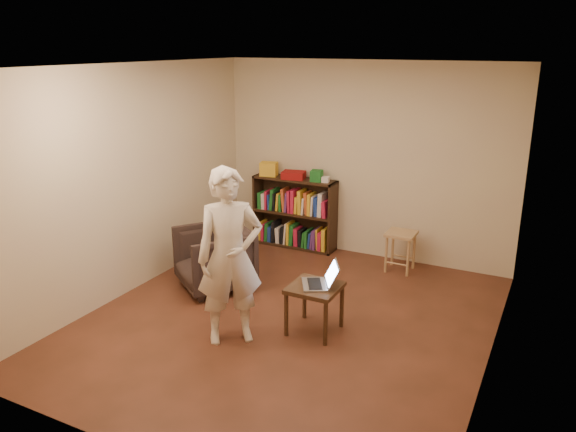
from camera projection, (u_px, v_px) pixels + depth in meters
The scene contains 15 objects.
floor at pixel (287, 321), 5.90m from camera, with size 4.50×4.50×0.00m, color #422315.
ceiling at pixel (287, 66), 5.13m from camera, with size 4.50×4.50×0.00m, color silver.
wall_back at pixel (364, 161), 7.43m from camera, with size 4.00×4.00×0.00m, color beige.
wall_left at pixel (131, 181), 6.38m from camera, with size 4.50×4.50×0.00m, color beige.
wall_right at pixel (502, 232), 4.65m from camera, with size 4.50×4.50×0.00m, color beige.
bookshelf at pixel (295, 216), 7.96m from camera, with size 1.20×0.30×1.00m.
box_yellow at pixel (269, 169), 7.91m from camera, with size 0.23×0.17×0.19m, color gold.
red_cloth at pixel (294, 175), 7.74m from camera, with size 0.31×0.23×0.10m, color maroon.
box_green at pixel (317, 176), 7.60m from camera, with size 0.15×0.15×0.15m, color #1B6724.
box_white at pixel (326, 179), 7.55m from camera, with size 0.10×0.10×0.08m, color silver.
stool at pixel (401, 240), 7.09m from camera, with size 0.36×0.36×0.52m.
armchair at pixel (214, 258), 6.62m from camera, with size 0.79×0.81×0.74m, color #302420.
side_table at pixel (315, 293), 5.59m from camera, with size 0.49×0.49×0.50m.
laptop at pixel (322, 280), 5.56m from camera, with size 0.47×0.46×0.23m.
person at pixel (230, 257), 5.30m from camera, with size 0.63×0.41×1.73m, color beige.
Camera 1 is at (2.41, -4.73, 2.81)m, focal length 35.00 mm.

